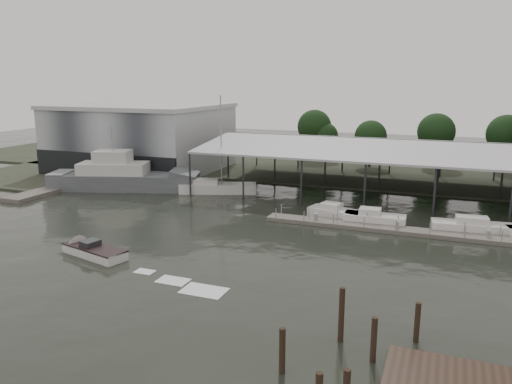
% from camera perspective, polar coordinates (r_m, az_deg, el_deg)
% --- Properties ---
extents(ground, '(200.00, 200.00, 0.00)m').
position_cam_1_polar(ground, '(44.19, -4.11, -6.19)').
color(ground, black).
rests_on(ground, ground).
extents(land_strip_far, '(140.00, 30.00, 0.30)m').
position_cam_1_polar(land_strip_far, '(82.93, 8.47, 2.73)').
color(land_strip_far, '#3A4131').
rests_on(land_strip_far, ground).
extents(land_strip_west, '(20.00, 40.00, 0.30)m').
position_cam_1_polar(land_strip_west, '(90.34, -19.03, 2.99)').
color(land_strip_west, '#3A4131').
rests_on(land_strip_west, ground).
extents(storage_warehouse, '(24.50, 20.50, 10.50)m').
position_cam_1_polar(storage_warehouse, '(82.35, -12.90, 6.13)').
color(storage_warehouse, '#ADB2B8').
rests_on(storage_warehouse, ground).
extents(covered_boat_shed, '(58.24, 24.00, 6.96)m').
position_cam_1_polar(covered_boat_shed, '(66.17, 20.33, 4.85)').
color(covered_boat_shed, silver).
rests_on(covered_boat_shed, ground).
extents(trawler_dock, '(3.00, 18.00, 0.50)m').
position_cam_1_polar(trawler_dock, '(72.01, -21.13, 0.61)').
color(trawler_dock, slate).
rests_on(trawler_dock, ground).
extents(floating_dock, '(28.00, 2.00, 1.40)m').
position_cam_1_polar(floating_dock, '(49.80, 16.94, -4.29)').
color(floating_dock, slate).
rests_on(floating_dock, ground).
extents(grey_trawler, '(20.04, 10.46, 8.84)m').
position_cam_1_polar(grey_trawler, '(68.58, -14.91, 1.60)').
color(grey_trawler, slate).
rests_on(grey_trawler, ground).
extents(white_sailboat, '(10.11, 5.81, 12.63)m').
position_cam_1_polar(white_sailboat, '(64.62, -4.51, 0.49)').
color(white_sailboat, white).
rests_on(white_sailboat, ground).
extents(speedboat_underway, '(17.57, 6.14, 2.00)m').
position_cam_1_polar(speedboat_underway, '(44.16, -18.42, -6.31)').
color(speedboat_underway, white).
rests_on(speedboat_underway, ground).
extents(moored_cruiser_0, '(6.07, 3.46, 1.70)m').
position_cam_1_polar(moored_cruiser_0, '(53.07, 9.03, -2.38)').
color(moored_cruiser_0, white).
rests_on(moored_cruiser_0, ground).
extents(moored_cruiser_1, '(6.11, 2.39, 1.70)m').
position_cam_1_polar(moored_cruiser_1, '(51.73, 13.34, -2.97)').
color(moored_cruiser_1, white).
rests_on(moored_cruiser_1, ground).
extents(moored_cruiser_2, '(8.40, 3.03, 1.70)m').
position_cam_1_polar(moored_cruiser_2, '(51.73, 23.86, -3.74)').
color(moored_cruiser_2, white).
rests_on(moored_cruiser_2, ground).
extents(mooring_pilings, '(6.33, 9.29, 3.80)m').
position_cam_1_polar(mooring_pilings, '(26.30, 10.44, -17.85)').
color(mooring_pilings, '#35251A').
rests_on(mooring_pilings, ground).
extents(horizon_tree_line, '(64.69, 11.38, 11.13)m').
position_cam_1_polar(horizon_tree_line, '(85.63, 25.18, 5.96)').
color(horizon_tree_line, '#302215').
rests_on(horizon_tree_line, ground).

